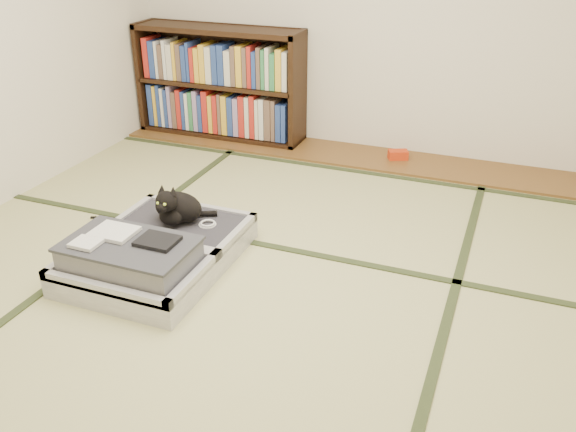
% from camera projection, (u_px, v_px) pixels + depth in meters
% --- Properties ---
extents(floor, '(4.50, 4.50, 0.00)m').
position_uv_depth(floor, '(255.00, 284.00, 3.25)').
color(floor, '#C0BE80').
rests_on(floor, ground).
extents(wood_strip, '(4.00, 0.50, 0.02)m').
position_uv_depth(wood_strip, '(357.00, 156.00, 4.91)').
color(wood_strip, brown).
rests_on(wood_strip, ground).
extents(red_item, '(0.17, 0.14, 0.07)m').
position_uv_depth(red_item, '(398.00, 155.00, 4.80)').
color(red_item, red).
rests_on(red_item, wood_strip).
extents(tatami_borders, '(4.00, 4.50, 0.01)m').
position_uv_depth(tatami_borders, '(289.00, 241.00, 3.66)').
color(tatami_borders, '#2D381E').
rests_on(tatami_borders, ground).
extents(bookcase, '(1.46, 0.33, 0.94)m').
position_uv_depth(bookcase, '(220.00, 85.00, 5.17)').
color(bookcase, black).
rests_on(bookcase, wood_strip).
extents(suitcase, '(0.75, 1.01, 0.30)m').
position_uv_depth(suitcase, '(154.00, 253.00, 3.33)').
color(suitcase, silver).
rests_on(suitcase, floor).
extents(cat, '(0.34, 0.34, 0.27)m').
position_uv_depth(cat, '(176.00, 207.00, 3.52)').
color(cat, black).
rests_on(cat, suitcase).
extents(cable_coil, '(0.10, 0.10, 0.03)m').
position_uv_depth(cable_coil, '(208.00, 224.00, 3.53)').
color(cable_coil, white).
rests_on(cable_coil, suitcase).
extents(hanger, '(0.38, 0.22, 0.01)m').
position_uv_depth(hanger, '(116.00, 223.00, 3.86)').
color(hanger, black).
rests_on(hanger, floor).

